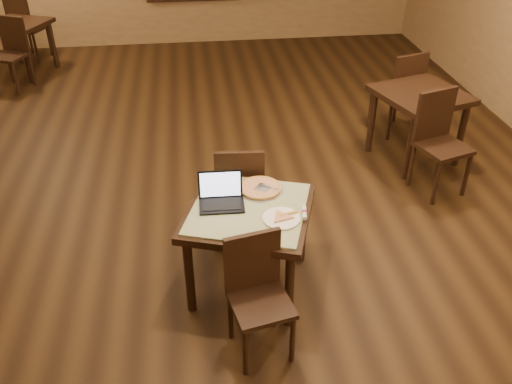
{
  "coord_description": "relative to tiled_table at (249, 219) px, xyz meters",
  "views": [
    {
      "loc": [
        -0.03,
        -4.75,
        3.11
      ],
      "look_at": [
        0.41,
        -1.34,
        0.85
      ],
      "focal_mm": 38.0,
      "sensor_mm": 36.0,
      "label": 1
    }
  ],
  "objects": [
    {
      "name": "ground",
      "position": [
        -0.35,
        1.41,
        -0.66
      ],
      "size": [
        10.0,
        10.0,
        0.0
      ],
      "primitive_type": "plane",
      "color": "black",
      "rests_on": "ground"
    },
    {
      "name": "tiled_table",
      "position": [
        0.0,
        0.0,
        0.0
      ],
      "size": [
        1.16,
        1.16,
        0.76
      ],
      "rotation": [
        0.0,
        0.0,
        -0.32
      ],
      "color": "black",
      "rests_on": "ground"
    },
    {
      "name": "chair_main_near",
      "position": [
        -0.02,
        -0.62,
        -0.14
      ],
      "size": [
        0.47,
        0.47,
        0.92
      ],
      "rotation": [
        0.0,
        0.0,
        0.21
      ],
      "color": "black",
      "rests_on": "ground"
    },
    {
      "name": "chair_main_far",
      "position": [
        -0.01,
        0.62,
        -0.12
      ],
      "size": [
        0.45,
        0.45,
        0.96
      ],
      "rotation": [
        0.0,
        0.0,
        3.05
      ],
      "color": "black",
      "rests_on": "ground"
    },
    {
      "name": "laptop",
      "position": [
        -0.2,
        0.1,
        0.16
      ],
      "size": [
        0.35,
        0.27,
        0.23
      ],
      "rotation": [
        0.0,
        0.0,
        -0.03
      ],
      "color": "black",
      "rests_on": "tiled_table"
    },
    {
      "name": "plate",
      "position": [
        0.22,
        -0.18,
        0.11
      ],
      "size": [
        0.28,
        0.28,
        0.02
      ],
      "primitive_type": "cylinder",
      "color": "white",
      "rests_on": "tiled_table"
    },
    {
      "name": "pizza_slice",
      "position": [
        0.22,
        -0.18,
        0.13
      ],
      "size": [
        0.23,
        0.23,
        0.02
      ],
      "primitive_type": null,
      "rotation": [
        0.0,
        0.0,
        0.28
      ],
      "color": "beige",
      "rests_on": "plate"
    },
    {
      "name": "pizza_pan",
      "position": [
        0.12,
        0.24,
        0.11
      ],
      "size": [
        0.37,
        0.37,
        0.01
      ],
      "primitive_type": "cylinder",
      "color": "silver",
      "rests_on": "tiled_table"
    },
    {
      "name": "pizza_whole",
      "position": [
        0.12,
        0.24,
        0.12
      ],
      "size": [
        0.33,
        0.33,
        0.02
      ],
      "color": "beige",
      "rests_on": "pizza_pan"
    },
    {
      "name": "spatula",
      "position": [
        0.14,
        0.22,
        0.13
      ],
      "size": [
        0.28,
        0.24,
        0.01
      ],
      "primitive_type": "cube",
      "rotation": [
        0.0,
        0.0,
        0.94
      ],
      "color": "silver",
      "rests_on": "pizza_whole"
    },
    {
      "name": "napkin_roll",
      "position": [
        0.4,
        -0.14,
        0.12
      ],
      "size": [
        0.06,
        0.16,
        0.04
      ],
      "rotation": [
        0.0,
        0.0,
        -0.17
      ],
      "color": "white",
      "rests_on": "tiled_table"
    },
    {
      "name": "other_table_a",
      "position": [
        2.1,
        1.86,
        0.01
      ],
      "size": [
        1.08,
        1.08,
        0.81
      ],
      "rotation": [
        0.0,
        0.0,
        0.31
      ],
      "color": "black",
      "rests_on": "ground"
    },
    {
      "name": "other_table_a_chair_near",
      "position": [
        2.07,
        1.25,
        -0.07
      ],
      "size": [
        0.57,
        0.57,
        1.05
      ],
      "rotation": [
        0.0,
        0.0,
        0.31
      ],
      "color": "black",
      "rests_on": "ground"
    },
    {
      "name": "other_table_a_chair_far",
      "position": [
        2.13,
        2.47,
        -0.07
      ],
      "size": [
        0.57,
        0.57,
        1.05
      ],
      "rotation": [
        0.0,
        0.0,
        3.45
      ],
      "color": "black",
      "rests_on": "ground"
    },
    {
      "name": "other_table_b",
      "position": [
        -2.92,
        5.24,
        -0.01
      ],
      "size": [
        1.1,
        1.1,
        0.78
      ],
      "rotation": [
        0.0,
        0.0,
        -0.41
      ],
      "color": "black",
      "rests_on": "ground"
    },
    {
      "name": "other_table_b_chair_near",
      "position": [
        -2.88,
        4.64,
        -0.09
      ],
      "size": [
        0.58,
        0.58,
        1.01
      ],
      "rotation": [
        0.0,
        0.0,
        -0.41
      ],
      "color": "black",
      "rests_on": "ground"
    },
    {
      "name": "other_table_b_chair_far",
      "position": [
        -2.95,
        5.83,
        -0.09
      ],
      "size": [
        0.58,
        0.58,
        1.01
      ],
      "rotation": [
        0.0,
        0.0,
        2.73
      ],
      "color": "black",
      "rests_on": "ground"
    }
  ]
}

